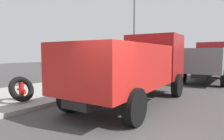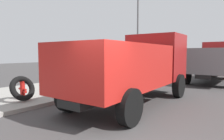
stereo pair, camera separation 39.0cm
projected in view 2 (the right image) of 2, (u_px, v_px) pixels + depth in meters
The scene contains 5 objects.
fire_hydrant at pixel (23, 89), 8.23m from camera, with size 0.23×0.51×0.89m.
loose_tire at pixel (23, 88), 8.01m from camera, with size 1.05×1.05×0.22m, color black.
dump_truck_red at pixel (134, 65), 8.30m from camera, with size 7.11×3.08×3.00m.
dump_truck_gray at pixel (215, 60), 14.64m from camera, with size 7.03×2.87×3.00m.
street_light_pole at pixel (138, 39), 13.89m from camera, with size 0.12×0.12×5.92m, color #595B5E.
Camera 2 is at (-3.40, -2.73, 2.07)m, focal length 31.91 mm.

